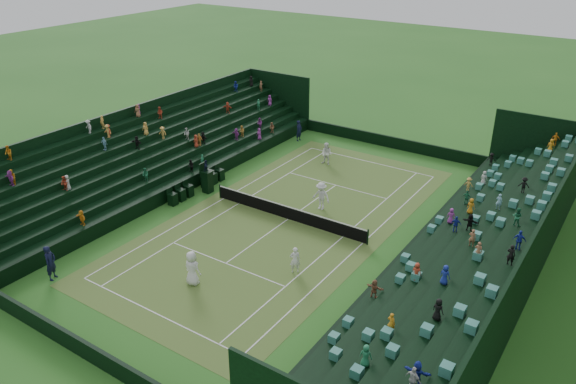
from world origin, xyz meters
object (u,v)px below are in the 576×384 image
tennis_net (288,212)px  player_far_east (321,196)px  umpire_chair (207,179)px  player_far_west (327,154)px  player_near_west (192,268)px  player_near_east (295,260)px

tennis_net → player_far_east: size_ratio=5.92×
umpire_chair → player_far_west: size_ratio=1.36×
umpire_chair → player_far_west: (4.53, 9.25, -0.14)m
tennis_net → player_near_west: (-0.18, -8.91, 0.47)m
tennis_net → player_near_west: 8.93m
player_near_west → player_far_west: 18.58m
player_far_west → player_far_east: (3.67, -7.02, 0.07)m
player_near_west → player_far_west: (-2.45, 18.42, -0.08)m
umpire_chair → player_near_west: (6.98, -9.17, -0.07)m
player_far_west → player_far_east: size_ratio=0.93×
player_far_west → umpire_chair: bearing=-117.9°
umpire_chair → player_far_east: bearing=15.2°
player_far_west → player_near_east: bearing=-67.9°
tennis_net → player_far_west: (-2.64, 9.51, 0.39)m
umpire_chair → player_far_east: size_ratio=1.26×
player_near_west → player_far_east: size_ratio=1.01×
player_near_west → player_far_west: player_near_west is taller
player_near_east → player_far_east: bearing=-110.0°
player_near_west → player_near_east: size_ratio=1.24×
player_near_west → player_far_east: (1.21, 11.40, -0.01)m
player_near_west → player_far_west: size_ratio=1.09×
tennis_net → player_far_west: player_far_west is taller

